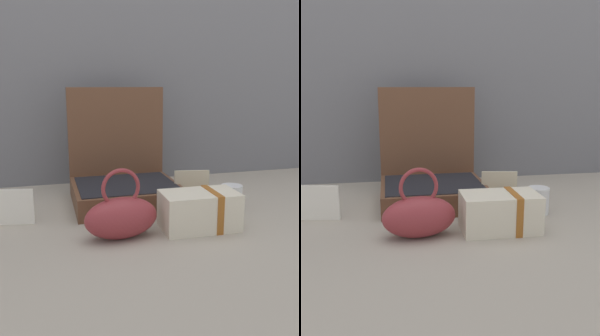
% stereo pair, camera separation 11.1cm
% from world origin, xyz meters
% --- Properties ---
extents(ground_plane, '(6.00, 6.00, 0.00)m').
position_xyz_m(ground_plane, '(0.00, 0.00, 0.00)').
color(ground_plane, '#9E9384').
extents(back_wall, '(3.20, 0.06, 1.40)m').
position_xyz_m(back_wall, '(0.00, 0.58, 0.70)').
color(back_wall, slate).
rests_on(back_wall, ground_plane).
extents(open_suitcase, '(0.37, 0.34, 0.41)m').
position_xyz_m(open_suitcase, '(-0.05, 0.25, 0.09)').
color(open_suitcase, brown).
rests_on(open_suitcase, ground_plane).
extents(teal_pouch_handbag, '(0.22, 0.12, 0.20)m').
position_xyz_m(teal_pouch_handbag, '(-0.13, -0.09, 0.06)').
color(teal_pouch_handbag, maroon).
rests_on(teal_pouch_handbag, ground_plane).
extents(cream_toiletry_bag, '(0.23, 0.13, 0.11)m').
position_xyz_m(cream_toiletry_bag, '(0.11, -0.08, 0.06)').
color(cream_toiletry_bag, beige).
rests_on(cream_toiletry_bag, ground_plane).
extents(coffee_mug, '(0.11, 0.07, 0.09)m').
position_xyz_m(coffee_mug, '(0.28, 0.04, 0.04)').
color(coffee_mug, silver).
rests_on(coffee_mug, ground_plane).
extents(info_card_left, '(0.13, 0.03, 0.11)m').
position_xyz_m(info_card_left, '(-0.42, 0.10, 0.06)').
color(info_card_left, white).
rests_on(info_card_left, ground_plane).
extents(poster_card_right, '(0.12, 0.03, 0.12)m').
position_xyz_m(poster_card_right, '(0.18, 0.15, 0.06)').
color(poster_card_right, beige).
rests_on(poster_card_right, ground_plane).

